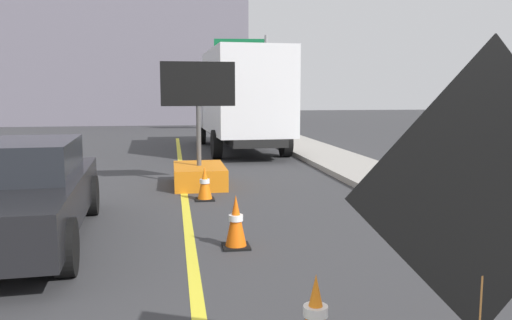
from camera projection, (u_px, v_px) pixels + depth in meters
lane_center_stripe at (194, 279)px, 5.69m from camera, size 0.14×36.00×0.01m
roadwork_sign at (484, 199)px, 2.76m from camera, size 1.63×0.21×2.33m
arrow_board_trailer at (199, 164)px, 11.37m from camera, size 1.60×1.80×2.70m
box_truck at (241, 98)px, 18.01m from camera, size 2.74×7.46×3.43m
pickup_car at (10, 192)px, 7.02m from camera, size 2.26×4.68×1.38m
highway_guide_sign at (251, 66)px, 26.89m from camera, size 2.78×0.38×5.00m
far_building_block at (116, 49)px, 34.83m from camera, size 16.98×7.04×9.91m
traffic_cone_near_sign at (315, 317)px, 3.95m from camera, size 0.36×0.36×0.67m
traffic_cone_mid_lane at (236, 222)px, 6.81m from camera, size 0.36×0.36×0.71m
traffic_cone_far_lane at (205, 184)px, 9.85m from camera, size 0.36×0.36×0.64m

